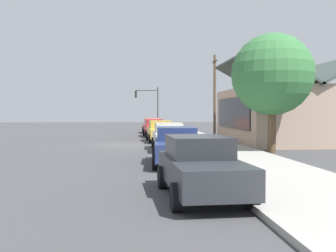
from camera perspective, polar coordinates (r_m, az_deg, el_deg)
name	(u,v)px	position (r m, az deg, el deg)	size (l,w,h in m)	color
ground_plane	(122,145)	(26.43, -6.78, -2.82)	(120.00, 120.00, 0.00)	#424244
sidewalk_curb	(204,143)	(26.83, 5.27, -2.57)	(60.00, 4.20, 0.16)	#A3A099
car_coral	(152,125)	(41.65, -2.34, 0.09)	(4.75, 2.13, 1.59)	#EA8C75
car_cherry	(154,128)	(35.24, -2.03, -0.27)	(4.55, 2.07, 1.59)	red
car_mustard	(160,131)	(29.38, -1.15, -0.72)	(4.86, 2.10, 1.59)	gold
car_ivory	(169,136)	(22.99, 0.13, -1.50)	(4.79, 1.99, 1.59)	silver
car_navy	(177,145)	(16.61, 1.26, -2.87)	(4.72, 2.25, 1.59)	navy
car_charcoal	(201,166)	(10.33, 4.82, -5.90)	(4.45, 2.14, 1.59)	#2D3035
storefront_building	(286,114)	(29.90, 16.92, 1.75)	(11.58, 8.27, 6.21)	tan
shade_tree	(272,75)	(22.01, 15.10, 7.30)	(4.45, 4.45, 6.52)	brown
traffic_light_main	(149,102)	(45.93, -2.83, 3.61)	(0.37, 2.79, 5.20)	#383833
utility_pole_wooden	(215,94)	(35.97, 6.88, 4.73)	(1.80, 0.24, 7.50)	brown
fire_hydrant_red	(222,158)	(15.04, 7.95, -4.62)	(0.22, 0.22, 0.71)	red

